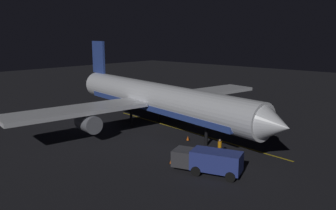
{
  "coord_description": "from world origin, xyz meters",
  "views": [
    {
      "loc": [
        32.34,
        31.3,
        12.33
      ],
      "look_at": [
        0.0,
        2.0,
        3.5
      ],
      "focal_mm": 37.15,
      "sensor_mm": 36.0,
      "label": 1
    }
  ],
  "objects_px": {
    "ground_crew_worker": "(220,147)",
    "traffic_cone_near_left": "(171,161)",
    "baggage_truck": "(209,161)",
    "traffic_cone_near_right": "(188,138)",
    "catering_truck": "(202,108)",
    "airliner": "(154,98)"
  },
  "relations": [
    {
      "from": "baggage_truck",
      "to": "traffic_cone_near_right",
      "type": "height_order",
      "value": "baggage_truck"
    },
    {
      "from": "baggage_truck",
      "to": "ground_crew_worker",
      "type": "relative_size",
      "value": 3.78
    },
    {
      "from": "traffic_cone_near_left",
      "to": "airliner",
      "type": "bearing_deg",
      "value": -128.47
    },
    {
      "from": "ground_crew_worker",
      "to": "baggage_truck",
      "type": "bearing_deg",
      "value": 23.39
    },
    {
      "from": "baggage_truck",
      "to": "airliner",
      "type": "bearing_deg",
      "value": -118.44
    },
    {
      "from": "catering_truck",
      "to": "traffic_cone_near_right",
      "type": "xyz_separation_m",
      "value": [
        11.44,
        6.44,
        -0.97
      ]
    },
    {
      "from": "airliner",
      "to": "traffic_cone_near_left",
      "type": "relative_size",
      "value": 73.9
    },
    {
      "from": "baggage_truck",
      "to": "traffic_cone_near_right",
      "type": "distance_m",
      "value": 10.2
    },
    {
      "from": "catering_truck",
      "to": "traffic_cone_near_right",
      "type": "height_order",
      "value": "catering_truck"
    },
    {
      "from": "airliner",
      "to": "traffic_cone_near_right",
      "type": "height_order",
      "value": "airliner"
    },
    {
      "from": "airliner",
      "to": "baggage_truck",
      "type": "relative_size",
      "value": 6.19
    },
    {
      "from": "airliner",
      "to": "catering_truck",
      "type": "height_order",
      "value": "airliner"
    },
    {
      "from": "ground_crew_worker",
      "to": "traffic_cone_near_right",
      "type": "bearing_deg",
      "value": -107.66
    },
    {
      "from": "airliner",
      "to": "ground_crew_worker",
      "type": "relative_size",
      "value": 23.36
    },
    {
      "from": "baggage_truck",
      "to": "ground_crew_worker",
      "type": "bearing_deg",
      "value": -156.61
    },
    {
      "from": "traffic_cone_near_left",
      "to": "catering_truck",
      "type": "bearing_deg",
      "value": -151.42
    },
    {
      "from": "airliner",
      "to": "catering_truck",
      "type": "xyz_separation_m",
      "value": [
        -9.98,
        0.59,
        -2.8
      ]
    },
    {
      "from": "ground_crew_worker",
      "to": "traffic_cone_near_left",
      "type": "height_order",
      "value": "ground_crew_worker"
    },
    {
      "from": "catering_truck",
      "to": "ground_crew_worker",
      "type": "distance_m",
      "value": 18.0
    },
    {
      "from": "baggage_truck",
      "to": "ground_crew_worker",
      "type": "distance_m",
      "value": 5.16
    },
    {
      "from": "traffic_cone_near_right",
      "to": "airliner",
      "type": "bearing_deg",
      "value": -101.78
    },
    {
      "from": "traffic_cone_near_left",
      "to": "traffic_cone_near_right",
      "type": "relative_size",
      "value": 1.0
    }
  ]
}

